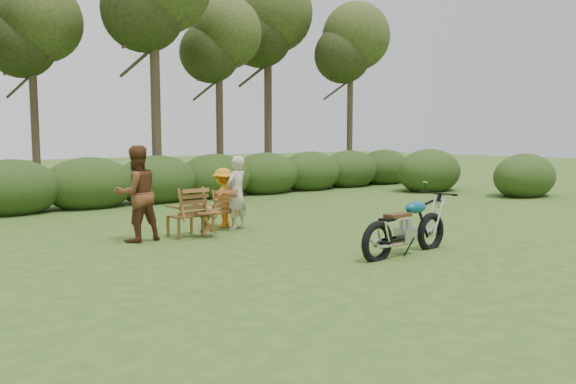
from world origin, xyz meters
TOP-DOWN VIEW (x-y plane):
  - ground at (0.00, 0.00)m, footprint 80.00×80.00m
  - tree_line at (0.50, 9.74)m, footprint 22.52×11.62m
  - motorcycle at (0.03, -0.31)m, footprint 2.05×0.84m
  - lawn_chair_right at (-1.11, 3.75)m, footprint 0.66×0.66m
  - lawn_chair_left at (-2.05, 3.48)m, footprint 0.68×0.68m
  - side_table at (-1.75, 3.14)m, footprint 0.57×0.52m
  - cup at (-1.72, 3.18)m, footprint 0.18×0.18m
  - adult_a at (-0.83, 3.50)m, footprint 0.66×0.55m
  - adult_b at (-3.02, 3.57)m, footprint 0.92×0.74m
  - child at (-0.87, 3.96)m, footprint 0.95×0.77m

SIDE VIEW (x-z plane):
  - ground at x=0.00m, z-range 0.00..0.00m
  - motorcycle at x=0.03m, z-range -0.58..0.58m
  - lawn_chair_right at x=-1.11m, z-range -0.43..0.43m
  - lawn_chair_left at x=-2.05m, z-range -0.48..0.48m
  - adult_a at x=-0.83m, z-range -0.78..0.78m
  - adult_b at x=-3.02m, z-range -0.90..0.90m
  - child at x=-0.87m, z-range -0.64..0.64m
  - side_table at x=-1.75m, z-range 0.00..0.50m
  - cup at x=-1.72m, z-range 0.50..0.61m
  - tree_line at x=0.50m, z-range -0.26..7.88m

